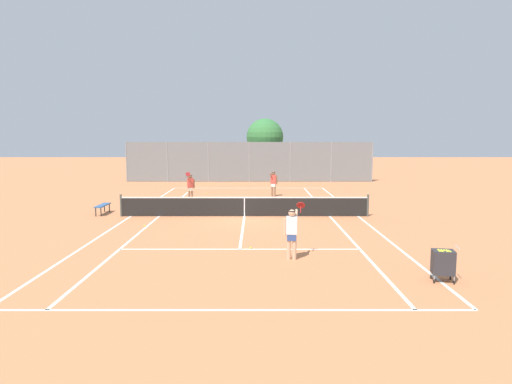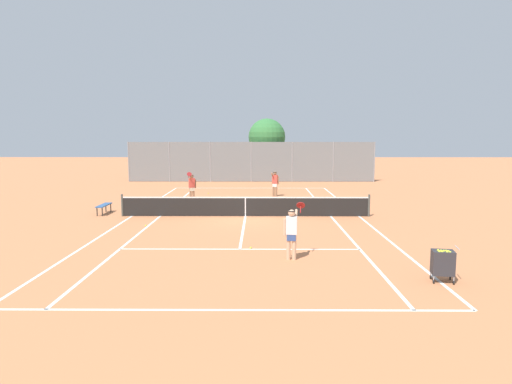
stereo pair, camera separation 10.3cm
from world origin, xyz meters
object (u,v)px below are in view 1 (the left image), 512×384
ball_cart (444,262)px  player_far_right (275,182)px  player_near_side (293,231)px  loose_tennis_ball_3 (146,226)px  player_far_left (192,186)px  loose_tennis_ball_2 (252,248)px  tree_behind_left (267,138)px  courtside_bench (104,206)px  tennis_net (246,206)px  loose_tennis_ball_1 (208,193)px  loose_tennis_ball_0 (188,198)px

ball_cart → player_far_right: 17.58m
player_near_side → loose_tennis_ball_3: player_near_side is taller
player_far_left → loose_tennis_ball_2: 12.00m
ball_cart → tree_behind_left: size_ratio=0.18×
player_far_left → courtside_bench: player_far_left is taller
tennis_net → courtside_bench: size_ratio=8.00×
loose_tennis_ball_1 → tree_behind_left: 11.54m
loose_tennis_ball_2 → tree_behind_left: size_ratio=0.01×
loose_tennis_ball_0 → courtside_bench: bearing=-121.6°
player_far_left → loose_tennis_ball_1: size_ratio=26.88×
player_near_side → loose_tennis_ball_3: 7.95m
tennis_net → player_near_side: bearing=-77.7°
player_far_right → courtside_bench: 10.97m
player_near_side → player_far_right: size_ratio=1.11×
player_far_left → loose_tennis_ball_2: bearing=-72.0°
courtside_bench → player_near_side: bearing=-43.7°
tennis_net → player_far_left: 6.07m
player_near_side → loose_tennis_ball_0: 14.89m
tennis_net → loose_tennis_ball_0: bearing=121.0°
player_near_side → loose_tennis_ball_1: size_ratio=26.88×
player_near_side → courtside_bench: 12.12m
ball_cart → player_near_side: 4.45m
loose_tennis_ball_3 → player_near_side: bearing=-41.7°
ball_cart → player_far_left: size_ratio=0.54×
loose_tennis_ball_3 → player_far_right: bearing=58.8°
loose_tennis_ball_1 → tree_behind_left: tree_behind_left is taller
player_far_right → courtside_bench: (-8.74, -6.61, -0.50)m
courtside_bench → player_far_left: bearing=49.6°
tennis_net → player_far_right: (1.68, 7.27, 0.40)m
courtside_bench → loose_tennis_ball_0: bearing=58.4°
ball_cart → player_far_right: player_far_right is taller
player_far_right → loose_tennis_ball_2: player_far_right is taller
ball_cart → player_far_left: bearing=120.7°
tennis_net → loose_tennis_ball_1: tennis_net is taller
loose_tennis_ball_0 → loose_tennis_ball_3: size_ratio=1.00×
player_far_left → tree_behind_left: bearing=70.8°
loose_tennis_ball_1 → loose_tennis_ball_2: same height
tennis_net → loose_tennis_ball_3: size_ratio=181.82×
tennis_net → loose_tennis_ball_1: 9.02m
tennis_net → loose_tennis_ball_1: (-2.76, 8.58, -0.48)m
player_near_side → courtside_bench: (-8.75, 8.37, -0.52)m
loose_tennis_ball_2 → courtside_bench: courtside_bench is taller
player_far_left → loose_tennis_ball_1: 3.67m
ball_cart → loose_tennis_ball_0: bearing=120.0°
tennis_net → courtside_bench: 7.10m
player_near_side → tree_behind_left: size_ratio=0.33×
player_far_left → loose_tennis_ball_1: bearing=80.8°
loose_tennis_ball_3 → courtside_bench: 4.24m
loose_tennis_ball_2 → tree_behind_left: bearing=87.6°
player_far_right → tree_behind_left: tree_behind_left is taller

